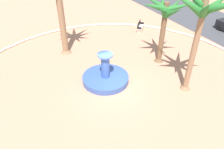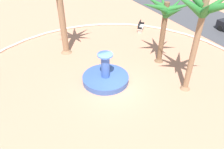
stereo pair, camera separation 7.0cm
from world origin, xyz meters
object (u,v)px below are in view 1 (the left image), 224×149
(fountain, at_px, (106,77))
(palm_tree_near_fountain, at_px, (203,14))
(bench_west, at_px, (140,28))
(palm_tree_by_curb, at_px, (165,15))

(fountain, distance_m, palm_tree_near_fountain, 7.97)
(fountain, bearing_deg, bench_west, 131.78)
(palm_tree_near_fountain, height_order, palm_tree_by_curb, palm_tree_near_fountain)
(palm_tree_by_curb, bearing_deg, fountain, -84.29)
(fountain, height_order, palm_tree_near_fountain, palm_tree_near_fountain)
(fountain, height_order, palm_tree_by_curb, palm_tree_by_curb)
(palm_tree_near_fountain, bearing_deg, bench_west, 164.96)
(palm_tree_near_fountain, distance_m, bench_west, 11.88)
(fountain, relative_size, bench_west, 2.36)
(bench_west, bearing_deg, palm_tree_near_fountain, -15.04)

